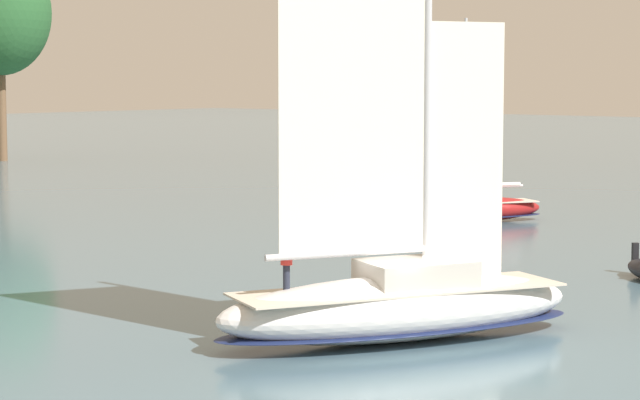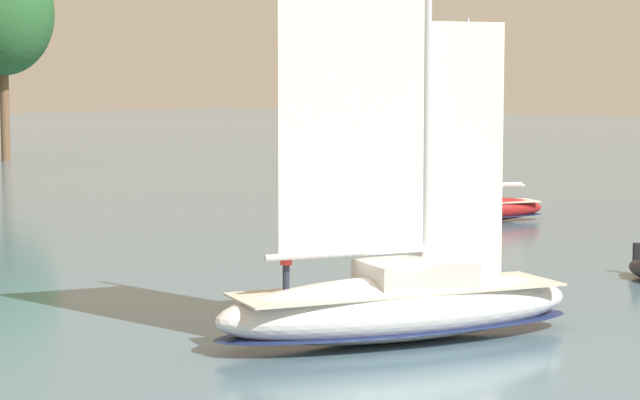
# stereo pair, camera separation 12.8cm
# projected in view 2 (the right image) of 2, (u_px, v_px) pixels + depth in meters

# --- Properties ---
(ground_plane) EXTENTS (400.00, 400.00, 0.00)m
(ground_plane) POSITION_uv_depth(u_px,v_px,m) (398.00, 340.00, 36.98)
(ground_plane) COLOR slate
(tree_shore_right) EXTENTS (9.49, 9.49, 19.54)m
(tree_shore_right) POSITION_uv_depth(u_px,v_px,m) (2.00, 13.00, 114.97)
(tree_shore_right) COLOR brown
(tree_shore_right) RESTS_ON ground
(sailboat_main) EXTENTS (11.74, 8.14, 15.84)m
(sailboat_main) POSITION_uv_depth(u_px,v_px,m) (399.00, 299.00, 36.86)
(sailboat_main) COLOR silver
(sailboat_main) RESTS_ON ground
(sailboat_moored_outer_mooring) EXTENTS (7.92, 6.04, 10.91)m
(sailboat_moored_outer_mooring) POSITION_uv_depth(u_px,v_px,m) (476.00, 208.00, 67.21)
(sailboat_moored_outer_mooring) COLOR maroon
(sailboat_moored_outer_mooring) RESTS_ON ground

